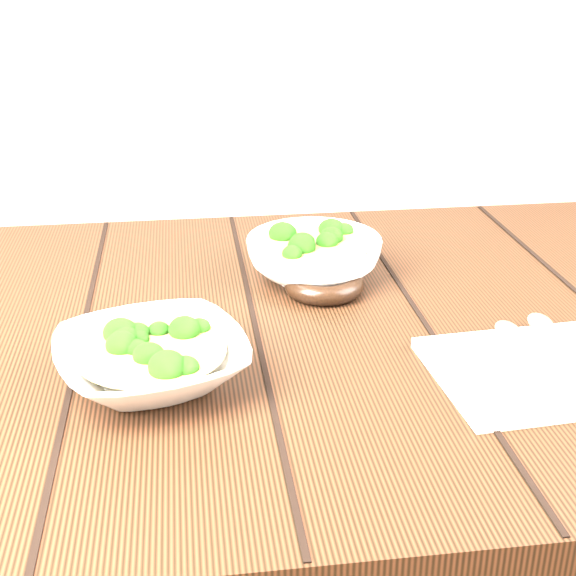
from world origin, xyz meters
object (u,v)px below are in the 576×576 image
at_px(soup_bowl_front, 152,359).
at_px(trivet, 324,284).
at_px(soup_bowl_back, 314,256).
at_px(table, 273,410).
at_px(napkin, 538,371).

xyz_separation_m(soup_bowl_front, trivet, (0.21, 0.20, -0.01)).
xyz_separation_m(soup_bowl_front, soup_bowl_back, (0.21, 0.25, 0.00)).
distance_m(soup_bowl_back, trivet, 0.05).
bearing_deg(trivet, table, -133.75).
bearing_deg(soup_bowl_back, soup_bowl_front, -130.15).
bearing_deg(napkin, soup_bowl_front, 169.61).
bearing_deg(trivet, soup_bowl_back, 95.15).
height_order(soup_bowl_front, trivet, soup_bowl_front).
xyz_separation_m(soup_bowl_back, napkin, (0.19, -0.29, -0.02)).
relative_size(table, napkin, 5.60).
xyz_separation_m(soup_bowl_front, napkin, (0.40, -0.04, -0.02)).
relative_size(trivet, napkin, 0.48).
height_order(table, trivet, trivet).
bearing_deg(trivet, napkin, -52.35).
bearing_deg(napkin, trivet, 123.46).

